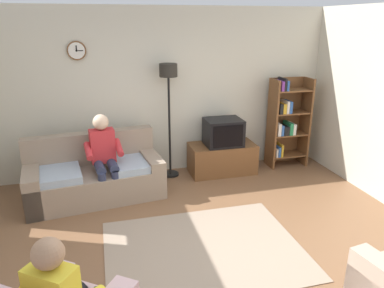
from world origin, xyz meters
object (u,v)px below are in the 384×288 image
object	(u,v)px
couch	(95,177)
bookshelf	(286,121)
floor_lamp	(169,90)
tv_stand	(222,158)
person_on_couch	(104,153)
tv	(223,132)

from	to	relation	value
couch	bookshelf	xyz separation A→B (m)	(3.28, 0.47, 0.49)
couch	floor_lamp	world-z (taller)	floor_lamp
couch	tv_stand	size ratio (longest dim) A/B	1.82
couch	bookshelf	size ratio (longest dim) A/B	1.27
bookshelf	person_on_couch	size ratio (longest dim) A/B	1.27
tv	bookshelf	world-z (taller)	bookshelf
tv_stand	tv	bearing A→B (deg)	-90.00
bookshelf	floor_lamp	xyz separation A→B (m)	(-2.06, 0.03, 0.65)
bookshelf	floor_lamp	distance (m)	2.16
couch	bookshelf	world-z (taller)	bookshelf
tv_stand	person_on_couch	distance (m)	2.05
couch	bookshelf	distance (m)	3.35
tv	couch	bearing A→B (deg)	-169.81
tv	person_on_couch	size ratio (longest dim) A/B	0.48
couch	person_on_couch	distance (m)	0.43
couch	person_on_couch	bearing A→B (deg)	-34.69
tv_stand	bookshelf	xyz separation A→B (m)	(1.18, 0.07, 0.55)
couch	tv_stand	world-z (taller)	couch
tv	bookshelf	bearing A→B (deg)	4.60
tv_stand	floor_lamp	xyz separation A→B (m)	(-0.88, 0.10, 1.20)
floor_lamp	tv	bearing A→B (deg)	-8.00
tv_stand	tv	size ratio (longest dim) A/B	1.83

